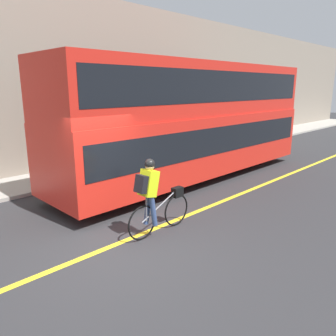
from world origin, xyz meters
TOP-DOWN VIEW (x-y plane):
  - ground_plane at (0.00, 0.00)m, footprint 80.00×80.00m
  - road_center_line at (0.00, -0.06)m, footprint 50.00×0.14m
  - sidewalk_curb at (0.00, 5.29)m, footprint 60.00×2.16m
  - bus at (4.80, 2.15)m, footprint 10.19×2.46m
  - cyclist_on_bike at (0.82, -0.26)m, footprint 1.78×0.32m
  - street_sign_post at (7.59, 5.18)m, footprint 0.36×0.09m

SIDE VIEW (x-z plane):
  - ground_plane at x=0.00m, z-range 0.00..0.00m
  - road_center_line at x=0.00m, z-range 0.00..0.01m
  - sidewalk_curb at x=0.00m, z-range 0.00..0.11m
  - cyclist_on_bike at x=0.82m, z-range 0.06..1.76m
  - street_sign_post at x=7.59m, z-range 0.26..2.84m
  - bus at x=4.80m, z-range 0.21..4.08m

